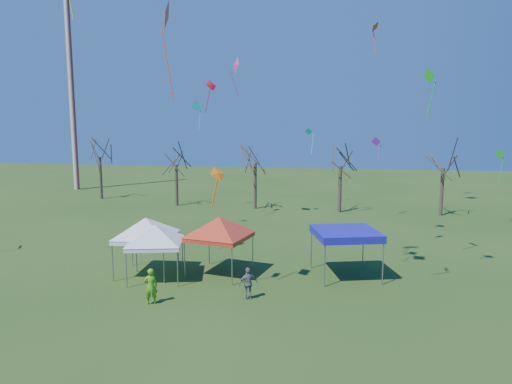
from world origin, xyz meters
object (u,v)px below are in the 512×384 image
at_px(radio_mast, 72,93).
at_px(person_green, 151,286).
at_px(tree_4, 444,150).
at_px(tent_red, 219,221).
at_px(tree_2, 255,146).
at_px(tent_white_mid, 146,222).
at_px(tree_0, 99,142).
at_px(person_grey, 248,283).
at_px(tent_white_west, 155,229).
at_px(tree_1, 176,150).
at_px(tree_3, 341,149).
at_px(tent_blue, 346,234).

distance_m(radio_mast, person_green, 44.75).
height_order(tree_4, tent_red, tree_4).
relative_size(tree_2, tent_white_mid, 1.93).
bearing_deg(tent_white_mid, tree_2, 83.84).
bearing_deg(radio_mast, tent_white_mid, -52.99).
distance_m(tree_2, tree_4, 17.73).
bearing_deg(person_green, tree_0, -82.01).
distance_m(tree_4, tent_red, 25.95).
xyz_separation_m(tree_4, person_grey, (-13.68, -23.62, -5.28)).
xyz_separation_m(tent_white_mid, person_green, (1.96, -4.08, -2.17)).
height_order(tent_white_west, tent_red, tent_red).
bearing_deg(tree_4, tree_1, 178.58).
bearing_deg(person_grey, radio_mast, -77.58).
distance_m(tree_0, tree_3, 27.09).
relative_size(tent_white_west, person_green, 2.24).
xyz_separation_m(tree_3, person_green, (-8.74, -25.07, -5.22)).
bearing_deg(radio_mast, tent_white_west, -52.65).
bearing_deg(tree_0, tent_red, -49.42).
height_order(tent_white_mid, tent_blue, tent_white_mid).
relative_size(tree_2, person_grey, 5.24).
distance_m(radio_mast, tree_1, 20.72).
height_order(tree_0, tree_4, tree_0).
xyz_separation_m(tent_white_west, tent_white_mid, (-0.82, 0.70, 0.21)).
xyz_separation_m(radio_mast, tent_red, (27.36, -30.21, -9.43)).
height_order(tent_white_west, tent_blue, tent_white_west).
bearing_deg(tree_2, radio_mast, 159.43).
bearing_deg(tent_white_mid, tree_1, 105.77).
relative_size(tree_2, tree_4, 1.04).
bearing_deg(tent_white_west, tent_blue, 12.88).
bearing_deg(tent_red, tent_blue, 7.23).
height_order(tree_0, person_grey, tree_0).
bearing_deg(tree_2, person_grey, -80.43).
xyz_separation_m(tent_white_west, person_green, (1.14, -3.38, -1.96)).
xyz_separation_m(tree_3, tree_4, (9.32, -0.04, -0.02)).
distance_m(tree_0, tent_red, 31.25).
bearing_deg(person_grey, tree_1, -91.87).
distance_m(tent_white_west, person_grey, 6.21).
distance_m(tree_3, tent_white_west, 24.06).
height_order(tent_white_west, person_grey, tent_white_west).
bearing_deg(tent_blue, tree_2, 113.78).
relative_size(tree_4, tent_blue, 1.90).
bearing_deg(tree_3, tree_4, -0.26).
xyz_separation_m(radio_mast, person_grey, (29.68, -33.62, -11.72)).
bearing_deg(tent_red, person_green, -113.24).
bearing_deg(radio_mast, tree_3, -16.31).
bearing_deg(tent_white_mid, tree_3, 62.99).
xyz_separation_m(radio_mast, tree_4, (43.36, -10.00, -6.44)).
height_order(tree_0, tree_3, tree_0).
bearing_deg(tent_white_west, radio_mast, 127.35).
relative_size(tree_0, tent_blue, 2.03).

